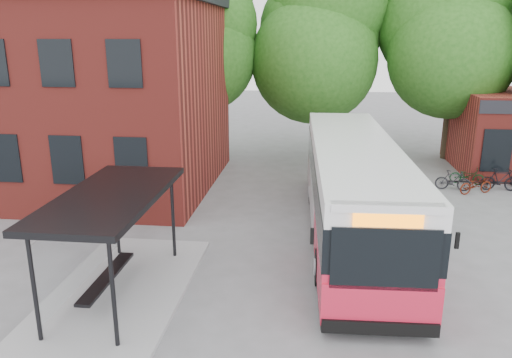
# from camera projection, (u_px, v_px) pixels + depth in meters

# --- Properties ---
(ground) EXTENTS (100.00, 100.00, 0.00)m
(ground) POSITION_uv_depth(u_px,v_px,m) (288.00, 286.00, 13.89)
(ground) COLOR slate
(station_building) EXTENTS (18.40, 10.40, 8.50)m
(station_building) POSITION_uv_depth(u_px,v_px,m) (15.00, 91.00, 22.72)
(station_building) COLOR maroon
(station_building) RESTS_ON ground
(bus_shelter) EXTENTS (3.60, 7.00, 2.90)m
(bus_shelter) POSITION_uv_depth(u_px,v_px,m) (115.00, 245.00, 13.03)
(bus_shelter) COLOR black
(bus_shelter) RESTS_ON ground
(bike_rail) EXTENTS (5.20, 0.10, 0.38)m
(bike_rail) POSITION_uv_depth(u_px,v_px,m) (506.00, 186.00, 22.36)
(bike_rail) COLOR black
(bike_rail) RESTS_ON ground
(tree_0) EXTENTS (7.92, 7.92, 11.00)m
(tree_0) POSITION_uv_depth(u_px,v_px,m) (199.00, 57.00, 28.28)
(tree_0) COLOR #1F4F15
(tree_0) RESTS_ON ground
(tree_1) EXTENTS (7.92, 7.92, 10.40)m
(tree_1) POSITION_uv_depth(u_px,v_px,m) (323.00, 62.00, 28.55)
(tree_1) COLOR #1F4F15
(tree_1) RESTS_ON ground
(tree_2) EXTENTS (7.92, 7.92, 11.00)m
(tree_2) POSITION_uv_depth(u_px,v_px,m) (455.00, 59.00, 26.74)
(tree_2) COLOR #1F4F15
(tree_2) RESTS_ON ground
(city_bus) EXTENTS (3.23, 13.09, 3.30)m
(city_bus) POSITION_uv_depth(u_px,v_px,m) (352.00, 190.00, 17.00)
(city_bus) COLOR red
(city_bus) RESTS_ON ground
(bicycle_0) EXTENTS (1.68, 1.10, 0.83)m
(bicycle_0) POSITION_uv_depth(u_px,v_px,m) (476.00, 185.00, 21.83)
(bicycle_0) COLOR #581A0B
(bicycle_0) RESTS_ON ground
(bicycle_1) EXTENTS (1.58, 0.75, 0.91)m
(bicycle_1) POSITION_uv_depth(u_px,v_px,m) (453.00, 180.00, 22.31)
(bicycle_1) COLOR black
(bicycle_1) RESTS_ON ground
(bicycle_2) EXTENTS (1.59, 0.87, 0.79)m
(bicycle_2) POSITION_uv_depth(u_px,v_px,m) (467.00, 176.00, 23.28)
(bicycle_2) COLOR black
(bicycle_2) RESTS_ON ground
(bicycle_3) EXTENTS (1.70, 0.49, 1.02)m
(bicycle_3) POSITION_uv_depth(u_px,v_px,m) (500.00, 180.00, 22.24)
(bicycle_3) COLOR black
(bicycle_3) RESTS_ON ground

